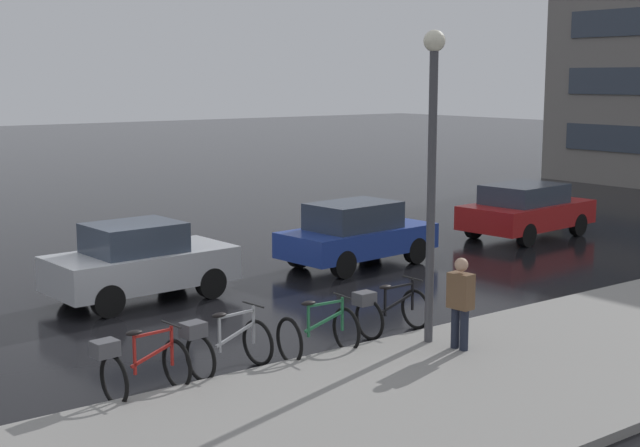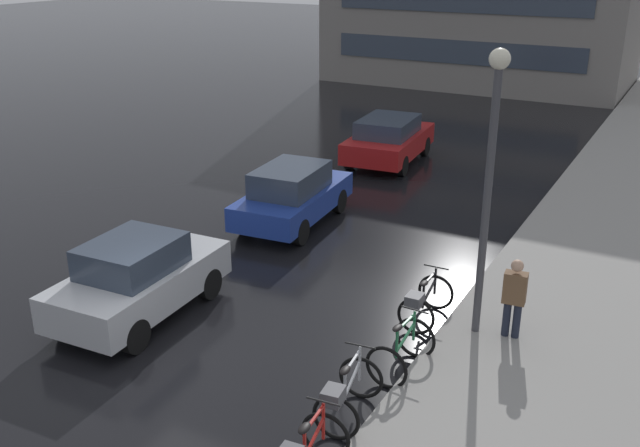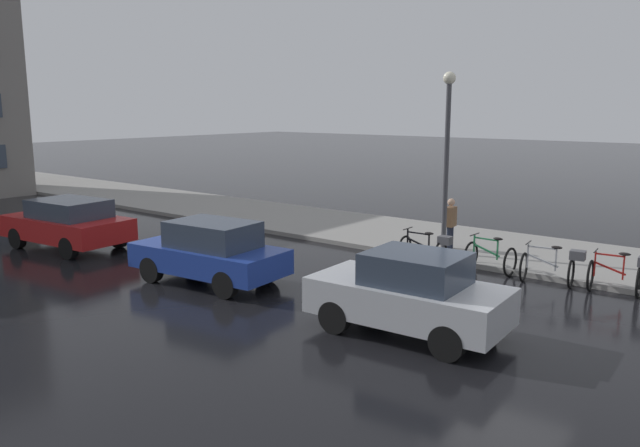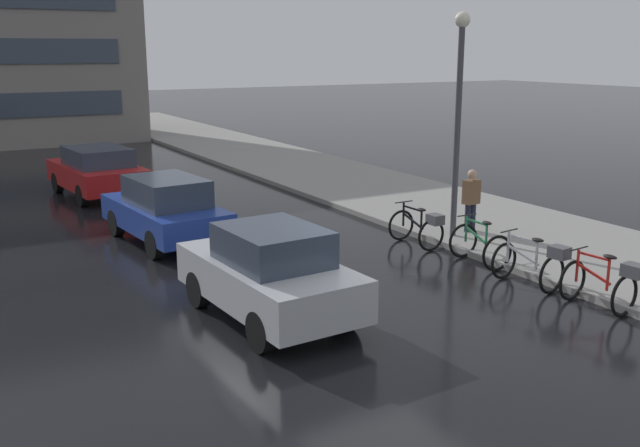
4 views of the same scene
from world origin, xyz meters
TOP-DOWN VIEW (x-y plane):
  - ground_plane at (0.00, 0.00)m, footprint 140.00×140.00m
  - sidewalk_kerb at (6.00, 10.00)m, footprint 4.80×60.00m
  - bicycle_nearest at (3.45, -1.36)m, footprint 0.85×1.38m
  - bicycle_second at (3.28, 0.12)m, footprint 0.88×1.48m
  - bicycle_third at (3.46, 1.81)m, footprint 0.82×1.20m
  - bicycle_farthest at (3.19, 3.51)m, footprint 0.76×1.44m
  - car_silver at (-1.74, 1.18)m, footprint 1.96×3.83m
  - car_blue at (-1.71, 6.83)m, footprint 2.08×4.05m
  - car_red at (-1.84, 13.14)m, footprint 2.34×4.24m
  - pedestrian at (4.81, 3.65)m, footprint 0.42×0.28m
  - streetlamp at (4.20, 3.55)m, footprint 0.35×0.35m

SIDE VIEW (x-z plane):
  - ground_plane at x=0.00m, z-range 0.00..0.00m
  - sidewalk_kerb at x=6.00m, z-range 0.00..0.14m
  - bicycle_third at x=3.46m, z-range -0.07..0.91m
  - bicycle_farthest at x=3.19m, z-range 0.00..0.97m
  - bicycle_second at x=3.28m, z-range 0.00..1.01m
  - bicycle_nearest at x=3.45m, z-range 0.00..1.02m
  - car_blue at x=-1.71m, z-range 0.01..1.56m
  - car_red at x=-1.84m, z-range 0.03..1.55m
  - car_silver at x=-1.74m, z-range 0.00..1.60m
  - pedestrian at x=4.81m, z-range 0.10..1.75m
  - streetlamp at x=4.20m, z-range 0.64..5.88m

